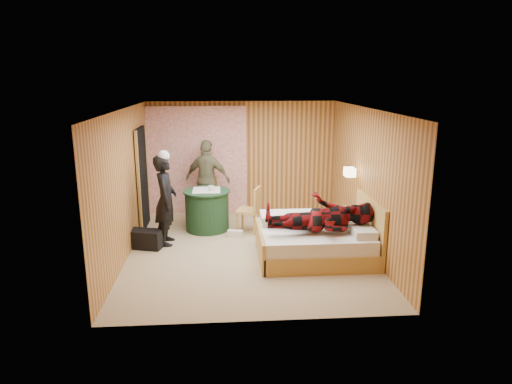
{
  "coord_description": "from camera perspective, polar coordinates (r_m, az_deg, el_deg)",
  "views": [
    {
      "loc": [
        -0.43,
        -7.71,
        3.02
      ],
      "look_at": [
        0.14,
        0.05,
        1.05
      ],
      "focal_mm": 32.0,
      "sensor_mm": 36.0,
      "label": 1
    }
  ],
  "objects": [
    {
      "name": "chair_near",
      "position": [
        8.99,
        -0.5,
        -1.82
      ],
      "size": [
        0.54,
        0.54,
        0.93
      ],
      "rotation": [
        0.0,
        0.0,
        -1.91
      ],
      "color": "#E6BB5E",
      "rests_on": "floor"
    },
    {
      "name": "curtain",
      "position": [
        10.32,
        -7.31,
        3.93
      ],
      "size": [
        2.2,
        0.08,
        2.4
      ],
      "primitive_type": "cube",
      "color": "white",
      "rests_on": "floor"
    },
    {
      "name": "woman_standing",
      "position": [
        8.48,
        -11.23,
        -1.0
      ],
      "size": [
        0.42,
        0.62,
        1.67
      ],
      "primitive_type": "imported",
      "rotation": [
        0.0,
        0.0,
        1.61
      ],
      "color": "black",
      "rests_on": "floor"
    },
    {
      "name": "wall_left",
      "position": [
        8.09,
        -16.01,
        1.0
      ],
      "size": [
        0.02,
        5.0,
        2.5
      ],
      "primitive_type": "cube",
      "color": "tan",
      "rests_on": "floor"
    },
    {
      "name": "cup_table",
      "position": [
        9.09,
        -5.59,
        0.51
      ],
      "size": [
        0.13,
        0.13,
        0.1
      ],
      "primitive_type": "imported",
      "rotation": [
        0.0,
        0.0,
        -0.05
      ],
      "color": "silver",
      "rests_on": "round_table"
    },
    {
      "name": "sneaker_right",
      "position": [
        8.9,
        -2.61,
        -5.21
      ],
      "size": [
        0.31,
        0.19,
        0.13
      ],
      "primitive_type": "cube",
      "rotation": [
        0.0,
        0.0,
        -0.24
      ],
      "color": "silver",
      "rests_on": "floor"
    },
    {
      "name": "nightstand",
      "position": [
        8.84,
        11.2,
        -4.18
      ],
      "size": [
        0.41,
        0.55,
        0.53
      ],
      "color": "#E6BB5E",
      "rests_on": "floor"
    },
    {
      "name": "wall_lamp",
      "position": [
        8.67,
        11.65,
        2.46
      ],
      "size": [
        0.26,
        0.24,
        0.16
      ],
      "color": "gold",
      "rests_on": "wall_right"
    },
    {
      "name": "duffel_bag",
      "position": [
        8.54,
        -13.59,
        -5.74
      ],
      "size": [
        0.65,
        0.47,
        0.33
      ],
      "primitive_type": "cube",
      "rotation": [
        0.0,
        0.0,
        -0.28
      ],
      "color": "black",
      "rests_on": "floor"
    },
    {
      "name": "round_table",
      "position": [
        9.26,
        -6.14,
        -2.2
      ],
      "size": [
        0.94,
        0.94,
        0.83
      ],
      "color": "#214828",
      "rests_on": "floor"
    },
    {
      "name": "book_lower",
      "position": [
        8.71,
        11.37,
        -2.61
      ],
      "size": [
        0.22,
        0.26,
        0.02
      ],
      "primitive_type": "imported",
      "rotation": [
        0.0,
        0.0,
        0.28
      ],
      "color": "silver",
      "rests_on": "nightstand"
    },
    {
      "name": "doorway",
      "position": [
        9.47,
        -14.01,
        1.62
      ],
      "size": [
        0.06,
        0.9,
        2.05
      ],
      "primitive_type": "cube",
      "color": "black",
      "rests_on": "floor"
    },
    {
      "name": "book_upper",
      "position": [
        8.7,
        11.38,
        -2.48
      ],
      "size": [
        0.18,
        0.24,
        0.02
      ],
      "primitive_type": "imported",
      "rotation": [
        0.0,
        0.0,
        0.08
      ],
      "color": "silver",
      "rests_on": "nightstand"
    },
    {
      "name": "floor",
      "position": [
        8.3,
        -0.95,
        -7.15
      ],
      "size": [
        4.2,
        5.0,
        0.01
      ],
      "primitive_type": "cube",
      "color": "tan",
      "rests_on": "ground"
    },
    {
      "name": "wall_back",
      "position": [
        10.37,
        -1.76,
        4.38
      ],
      "size": [
        4.2,
        0.02,
        2.5
      ],
      "primitive_type": "cube",
      "color": "tan",
      "rests_on": "floor"
    },
    {
      "name": "man_on_bed",
      "position": [
        7.51,
        8.11,
        -2.03
      ],
      "size": [
        0.86,
        0.67,
        1.77
      ],
      "primitive_type": "imported",
      "rotation": [
        0.0,
        1.57,
        0.0
      ],
      "color": "#67090B",
      "rests_on": "bed"
    },
    {
      "name": "bed",
      "position": [
        7.92,
        7.46,
        -6.05
      ],
      "size": [
        1.94,
        1.48,
        1.02
      ],
      "color": "#E6BB5E",
      "rests_on": "floor"
    },
    {
      "name": "man_at_table",
      "position": [
        9.91,
        -6.06,
        1.55
      ],
      "size": [
        1.09,
        0.75,
        1.72
      ],
      "primitive_type": "imported",
      "rotation": [
        0.0,
        0.0,
        2.78
      ],
      "color": "#6E6B49",
      "rests_on": "floor"
    },
    {
      "name": "wall_right",
      "position": [
        8.31,
        13.64,
        1.49
      ],
      "size": [
        0.02,
        5.0,
        2.5
      ],
      "primitive_type": "cube",
      "color": "tan",
      "rests_on": "floor"
    },
    {
      "name": "cup_nightstand",
      "position": [
        8.87,
        11.08,
        -2.05
      ],
      "size": [
        0.1,
        0.1,
        0.09
      ],
      "primitive_type": "imported",
      "rotation": [
        0.0,
        0.0,
        -0.02
      ],
      "color": "silver",
      "rests_on": "nightstand"
    },
    {
      "name": "sneaker_left",
      "position": [
        9.3,
        -5.27,
        -4.44
      ],
      "size": [
        0.26,
        0.11,
        0.11
      ],
      "primitive_type": "cube",
      "rotation": [
        0.0,
        0.0,
        0.01
      ],
      "color": "silver",
      "rests_on": "floor"
    },
    {
      "name": "chair_far",
      "position": [
        9.93,
        -5.99,
        -0.33
      ],
      "size": [
        0.45,
        0.45,
        0.93
      ],
      "rotation": [
        0.0,
        0.0,
        -0.07
      ],
      "color": "#E6BB5E",
      "rests_on": "floor"
    },
    {
      "name": "ceiling",
      "position": [
        7.74,
        -1.03,
        10.34
      ],
      "size": [
        4.2,
        5.0,
        0.01
      ],
      "primitive_type": "cube",
      "color": "white",
      "rests_on": "wall_back"
    }
  ]
}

